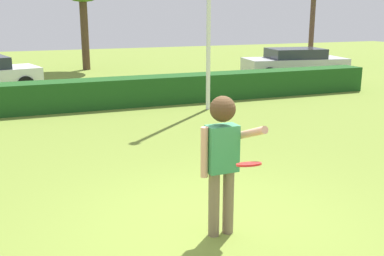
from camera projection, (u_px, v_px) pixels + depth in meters
name	position (u px, v px, depth m)	size (l,w,h in m)	color
ground_plane	(213.00, 225.00, 6.07)	(60.00, 60.00, 0.00)	olive
person	(222.00, 150.00, 5.56)	(0.58, 0.74, 1.78)	#7B6851
frisbee	(249.00, 164.00, 4.94)	(0.28, 0.27, 0.08)	red
hedge_row	(99.00, 94.00, 13.40)	(18.36, 0.90, 0.83)	#1C4D1A
parked_car_silver	(295.00, 62.00, 19.22)	(4.40, 2.30, 1.25)	#B7B7BC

